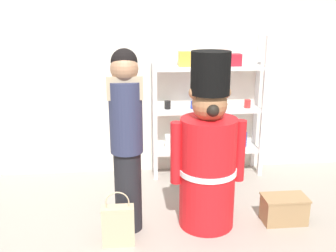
{
  "coord_description": "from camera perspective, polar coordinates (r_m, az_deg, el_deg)",
  "views": [
    {
      "loc": [
        -0.05,
        -2.53,
        1.98
      ],
      "look_at": [
        0.27,
        0.75,
        1.0
      ],
      "focal_mm": 41.32,
      "sensor_mm": 36.0,
      "label": 1
    }
  ],
  "objects": [
    {
      "name": "teddy_bear_guard",
      "position": [
        3.59,
        5.92,
        -4.35
      ],
      "size": [
        0.7,
        0.54,
        1.66
      ],
      "color": "red",
      "rests_on": "ground_plane"
    },
    {
      "name": "shopping_bag",
      "position": [
        3.51,
        -7.35,
        -14.25
      ],
      "size": [
        0.28,
        0.12,
        0.51
      ],
      "color": "#C1AD89",
      "rests_on": "ground_plane"
    },
    {
      "name": "display_crate",
      "position": [
        4.0,
        16.74,
        -11.66
      ],
      "size": [
        0.43,
        0.25,
        0.27
      ],
      "color": "#9E7A51",
      "rests_on": "ground_plane"
    },
    {
      "name": "back_wall",
      "position": [
        4.78,
        -5.05,
        8.33
      ],
      "size": [
        6.4,
        0.12,
        2.6
      ],
      "primitive_type": "cube",
      "color": "silver",
      "rests_on": "ground_plane"
    },
    {
      "name": "merchandise_shelf",
      "position": [
        4.74,
        5.9,
        2.82
      ],
      "size": [
        1.36,
        0.35,
        1.71
      ],
      "color": "white",
      "rests_on": "ground_plane"
    },
    {
      "name": "person_shopper",
      "position": [
        3.44,
        -6.15,
        -1.35
      ],
      "size": [
        0.31,
        0.29,
        1.68
      ],
      "color": "black",
      "rests_on": "ground_plane"
    }
  ]
}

